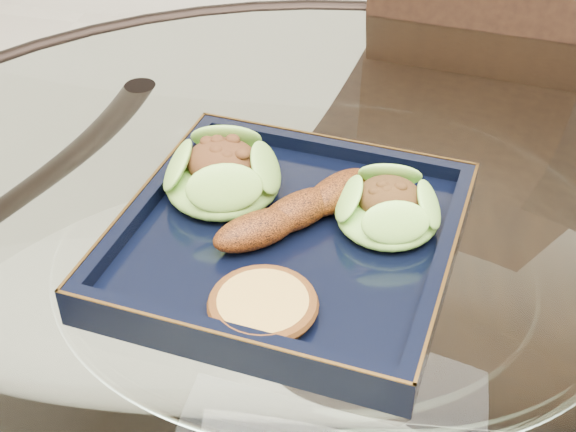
# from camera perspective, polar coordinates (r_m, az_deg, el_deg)

# --- Properties ---
(dining_table) EXTENTS (1.13, 1.13, 0.77)m
(dining_table) POSITION_cam_1_polar(r_m,az_deg,el_deg) (0.77, 2.89, -14.07)
(dining_table) COLOR white
(dining_table) RESTS_ON ground
(dining_chair) EXTENTS (0.44, 0.44, 0.94)m
(dining_chair) POSITION_cam_1_polar(r_m,az_deg,el_deg) (1.10, 13.28, -0.90)
(dining_chair) COLOR black
(dining_chair) RESTS_ON ground
(navy_plate) EXTENTS (0.29, 0.29, 0.02)m
(navy_plate) POSITION_cam_1_polar(r_m,az_deg,el_deg) (0.67, 0.00, -2.02)
(navy_plate) COLOR black
(navy_plate) RESTS_ON dining_table
(lettuce_wrap_left) EXTENTS (0.11, 0.11, 0.04)m
(lettuce_wrap_left) POSITION_cam_1_polar(r_m,az_deg,el_deg) (0.70, -4.69, 2.74)
(lettuce_wrap_left) COLOR #53912A
(lettuce_wrap_left) RESTS_ON navy_plate
(lettuce_wrap_right) EXTENTS (0.10, 0.10, 0.03)m
(lettuce_wrap_right) POSITION_cam_1_polar(r_m,az_deg,el_deg) (0.67, 7.11, 0.35)
(lettuce_wrap_right) COLOR #68AD32
(lettuce_wrap_right) RESTS_ON navy_plate
(roasted_plantain) EXTENTS (0.12, 0.14, 0.03)m
(roasted_plantain) POSITION_cam_1_polar(r_m,az_deg,el_deg) (0.67, 0.73, 0.39)
(roasted_plantain) COLOR #652A0A
(roasted_plantain) RESTS_ON navy_plate
(crumb_patty) EXTENTS (0.09, 0.09, 0.01)m
(crumb_patty) POSITION_cam_1_polar(r_m,az_deg,el_deg) (0.59, -1.79, -6.43)
(crumb_patty) COLOR gold
(crumb_patty) RESTS_ON navy_plate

